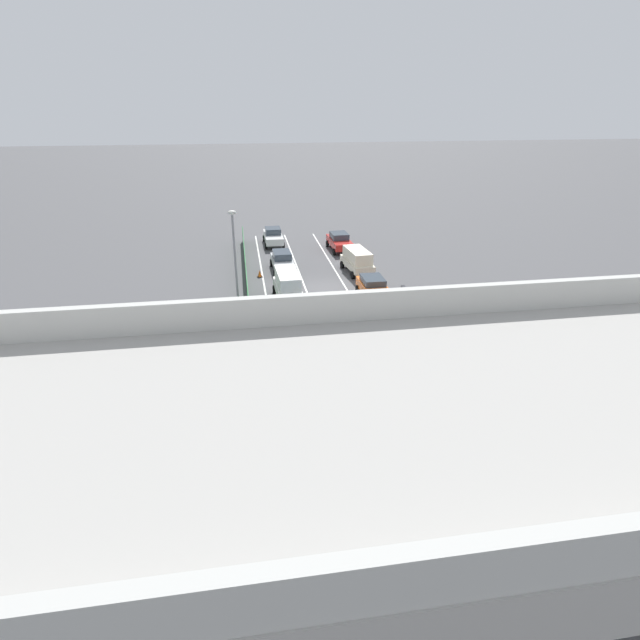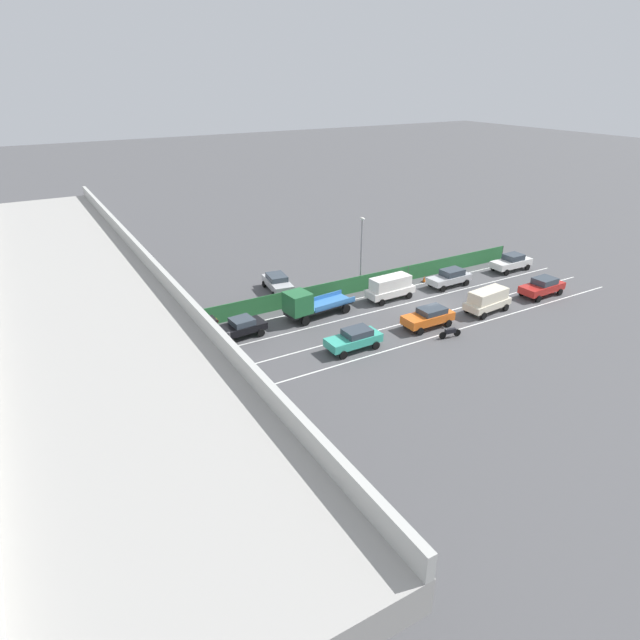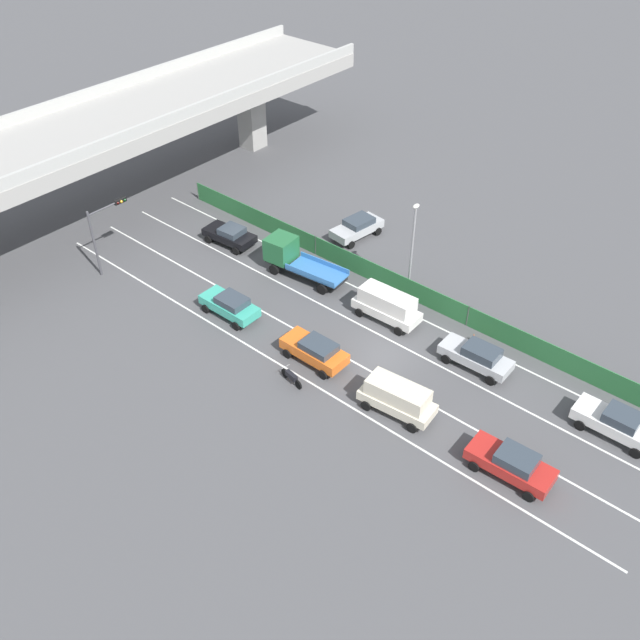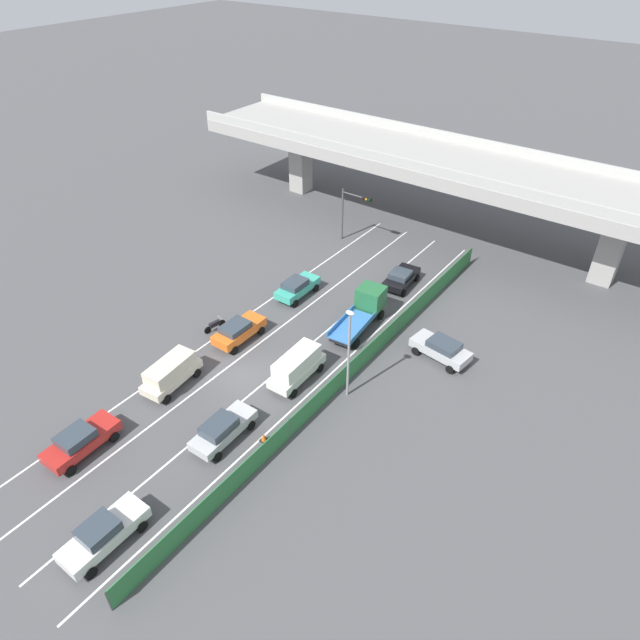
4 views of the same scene
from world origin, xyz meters
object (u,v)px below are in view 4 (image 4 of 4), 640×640
(car_sedan_silver, at_px, (222,429))
(traffic_light, at_px, (352,207))
(car_sedan_red, at_px, (80,440))
(car_van_cream, at_px, (171,372))
(car_sedan_black, at_px, (401,278))
(car_taxi_orange, at_px, (238,330))
(motorcycle, at_px, (215,325))
(car_sedan_white, at_px, (103,533))
(car_taxi_teal, at_px, (297,287))
(traffic_cone, at_px, (264,437))
(flatbed_truck_blue, at_px, (365,307))
(parked_wagon_silver, at_px, (441,348))
(street_lamp, at_px, (349,346))
(car_van_white, at_px, (297,366))

(car_sedan_silver, relative_size, traffic_light, 0.87)
(car_sedan_red, relative_size, car_van_cream, 1.01)
(car_van_cream, bearing_deg, car_sedan_black, 72.80)
(car_taxi_orange, xyz_separation_m, motorcycle, (-2.42, -0.18, -0.47))
(car_van_cream, bearing_deg, car_taxi_orange, 87.91)
(car_sedan_red, relative_size, car_taxi_orange, 1.06)
(car_sedan_white, distance_m, traffic_light, 36.29)
(car_taxi_orange, distance_m, traffic_light, 18.68)
(car_taxi_teal, relative_size, motorcycle, 2.26)
(car_taxi_teal, bearing_deg, car_sedan_silver, -67.71)
(car_sedan_silver, relative_size, car_sedan_white, 0.98)
(motorcycle, bearing_deg, car_taxi_orange, 4.31)
(traffic_cone, bearing_deg, car_taxi_orange, 141.35)
(traffic_light, bearing_deg, car_sedan_black, -27.46)
(car_sedan_black, bearing_deg, car_sedan_white, -89.73)
(car_sedan_red, height_order, car_taxi_orange, car_sedan_red)
(traffic_light, xyz_separation_m, traffic_cone, (10.16, -24.96, -3.49))
(car_van_cream, distance_m, motorcycle, 6.71)
(car_sedan_black, distance_m, car_sedan_white, 31.04)
(flatbed_truck_blue, xyz_separation_m, parked_wagon_silver, (7.04, -0.61, -0.43))
(car_sedan_silver, bearing_deg, car_sedan_red, -137.33)
(car_van_cream, height_order, motorcycle, car_van_cream)
(car_sedan_silver, bearing_deg, flatbed_truck_blue, 88.93)
(car_van_cream, height_order, car_taxi_orange, car_van_cream)
(car_sedan_black, xyz_separation_m, flatbed_truck_blue, (0.29, -6.33, 0.49))
(car_taxi_orange, bearing_deg, car_sedan_white, -69.51)
(car_sedan_white, height_order, traffic_cone, car_sedan_white)
(parked_wagon_silver, height_order, traffic_light, traffic_light)
(street_lamp, height_order, traffic_cone, street_lamp)
(car_sedan_black, relative_size, car_van_cream, 0.94)
(car_van_cream, bearing_deg, traffic_cone, -0.73)
(car_sedan_silver, height_order, car_taxi_orange, car_sedan_silver)
(traffic_light, bearing_deg, parked_wagon_silver, -35.86)
(car_sedan_black, height_order, car_sedan_white, car_sedan_white)
(car_sedan_white, relative_size, flatbed_truck_blue, 0.72)
(car_van_white, relative_size, parked_wagon_silver, 1.03)
(parked_wagon_silver, height_order, traffic_cone, parked_wagon_silver)
(traffic_cone, bearing_deg, car_sedan_black, 95.74)
(car_sedan_silver, height_order, car_van_cream, car_van_cream)
(flatbed_truck_blue, bearing_deg, car_van_cream, -115.02)
(car_sedan_silver, distance_m, parked_wagon_silver, 16.92)
(car_sedan_white, bearing_deg, car_sedan_silver, 90.97)
(car_sedan_black, xyz_separation_m, car_sedan_red, (-6.28, -27.97, 0.09))
(car_sedan_silver, height_order, flatbed_truck_blue, flatbed_truck_blue)
(car_taxi_teal, distance_m, car_taxi_orange, 7.49)
(car_sedan_black, height_order, street_lamp, street_lamp)
(car_sedan_silver, height_order, motorcycle, car_sedan_silver)
(car_taxi_orange, bearing_deg, traffic_light, 95.95)
(car_van_cream, xyz_separation_m, parked_wagon_silver, (13.73, 13.72, -0.27))
(car_sedan_white, distance_m, flatbed_truck_blue, 24.71)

